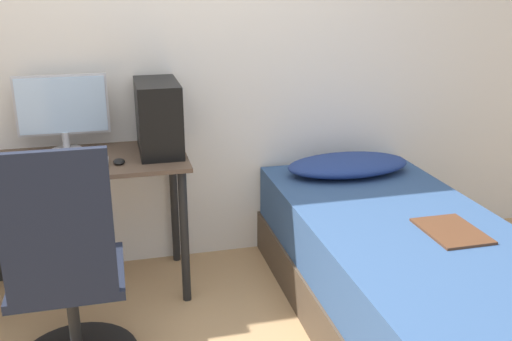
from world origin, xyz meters
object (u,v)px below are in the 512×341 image
monitor (62,109)px  pc_tower (158,117)px  bed (400,272)px  keyboard (69,165)px  office_chair (69,291)px

monitor → pc_tower: 0.50m
bed → keyboard: size_ratio=5.09×
office_chair → bed: 1.52m
monitor → keyboard: monitor is taller
office_chair → monitor: monitor is taller
office_chair → monitor: 1.04m
office_chair → pc_tower: (0.45, 0.74, 0.53)m
monitor → bed: bearing=-28.8°
pc_tower → monitor: bearing=164.5°
keyboard → pc_tower: 0.51m
office_chair → monitor: (-0.02, 0.87, 0.57)m
bed → keyboard: 1.67m
office_chair → pc_tower: pc_tower is taller
monitor → keyboard: (0.03, -0.29, -0.21)m
bed → pc_tower: (-1.06, 0.71, 0.66)m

